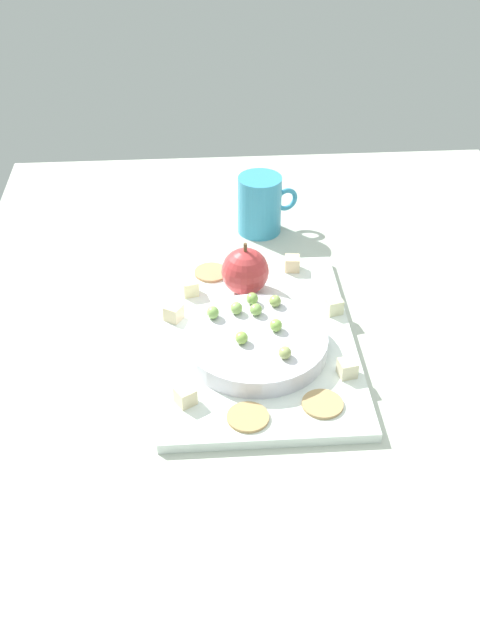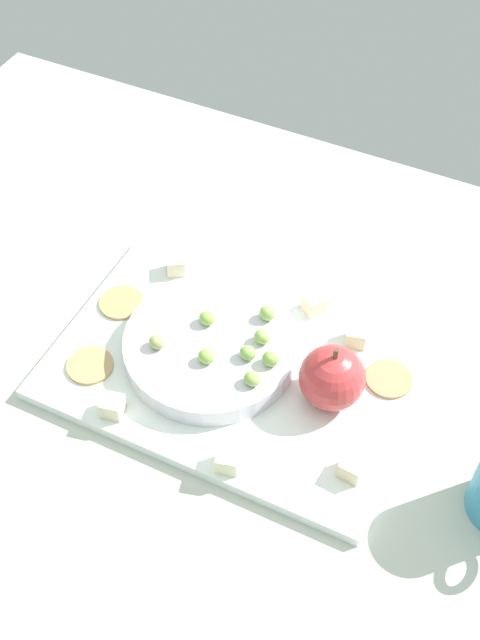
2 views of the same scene
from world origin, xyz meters
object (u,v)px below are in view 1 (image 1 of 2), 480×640
cracker_2 (248,417)px  grape_3 (242,338)px  grape_5 (285,353)px  grape_4 (276,325)px  apple_whole (245,271)px  cheese_cube_3 (174,313)px  serving_dish (256,343)px  grape_7 (256,309)px  cracker_1 (211,272)px  grape_0 (213,312)px  grape_1 (252,299)px  cheese_cube_1 (190,288)px  cheese_cube_0 (185,396)px  cracker_0 (323,404)px  cheese_cube_4 (347,368)px  cheese_cube_2 (292,263)px  grape_6 (236,308)px  grape_2 (275,301)px  platter (256,343)px  cheese_cube_5 (334,306)px  cup (260,205)px

cracker_2 → grape_3: (11.07, -0.02, 3.07)cm
grape_5 → grape_4: bearing=5.4°
apple_whole → cheese_cube_3: bearing=120.5°
serving_dish → grape_7: (4.57, -0.41, 2.00)cm
apple_whole → cracker_1: 7.47cm
serving_dish → grape_0: 7.07cm
cheese_cube_3 → grape_1: 10.92cm
grape_3 → serving_dish: bearing=-55.4°
cheese_cube_1 → cracker_1: cheese_cube_1 is taller
cheese_cube_0 → cracker_0: bearing=-95.5°
cheese_cube_4 → grape_7: grape_7 is taller
serving_dish → cheese_cube_1: (13.43, 8.27, -0.18)cm
grape_5 → grape_0: bearing=44.2°
apple_whole → cheese_cube_2: apple_whole is taller
grape_4 → grape_6: bearing=49.9°
serving_dish → grape_3: grape_3 is taller
cheese_cube_1 → grape_2: bearing=-121.8°
cheese_cube_4 → grape_4: grape_4 is taller
cracker_0 → grape_1: bearing=21.4°
cracker_0 → grape_0: size_ratio=2.77×
cracker_2 → cheese_cube_4: bearing=-61.9°
grape_4 → cracker_1: bearing=23.9°
apple_whole → grape_5: 18.46cm
cracker_0 → platter: bearing=27.1°
cheese_cube_4 → cheese_cube_5: 13.23cm
serving_dish → cracker_0: bearing=-146.7°
grape_3 → grape_1: bearing=-13.7°
cup → cheese_cube_2: bearing=-165.9°
serving_dish → apple_whole: (13.56, 0.36, 2.13)cm
serving_dish → cheese_cube_3: serving_dish is taller
cheese_cube_5 → cheese_cube_3: bearing=90.4°
cheese_cube_1 → cheese_cube_4: 26.99cm
grape_3 → cheese_cube_5: bearing=-56.0°
cheese_cube_3 → grape_5: grape_5 is taller
cheese_cube_5 → platter: bearing=115.5°
cheese_cube_3 → cracker_1: bearing=-26.9°
cracker_2 → grape_5: 9.85cm
grape_4 → cracker_2: bearing=160.9°
grape_6 → cheese_cube_5: bearing=-78.9°
cheese_cube_5 → grape_4: (-6.75, 8.79, 2.20)cm
serving_dish → grape_4: bearing=-70.4°
apple_whole → cheese_cube_5: (-5.87, -11.81, -2.31)cm
cheese_cube_0 → grape_5: grape_5 is taller
cheese_cube_2 → grape_4: bearing=166.1°
cracker_0 → grape_5: (6.23, 3.90, 3.03)cm
grape_1 → grape_5: grape_1 is taller
cheese_cube_3 → cup: cup is taller
cheese_cube_3 → cracker_1: 12.21cm
platter → cheese_cube_4: bearing=-126.7°
grape_3 → cracker_1: bearing=9.0°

